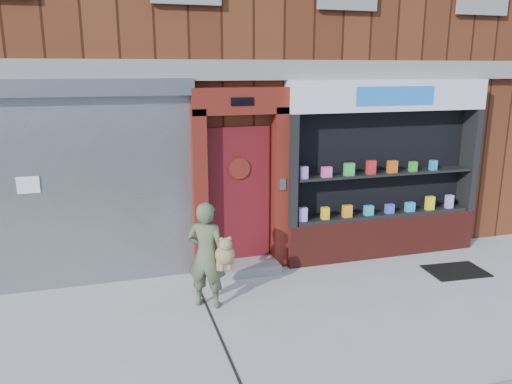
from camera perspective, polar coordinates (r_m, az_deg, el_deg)
name	(u,v)px	position (r m, az deg, el deg)	size (l,w,h in m)	color
ground	(332,314)	(6.89, 8.64, -13.65)	(80.00, 80.00, 0.00)	#9E9E99
building	(225,31)	(11.83, -3.60, 17.92)	(12.00, 8.16, 8.00)	#4E2212
shutter_bay	(88,173)	(7.57, -18.65, 2.12)	(3.10, 0.30, 3.04)	gray
red_door_bay	(240,181)	(7.80, -1.79, 1.22)	(1.52, 0.58, 2.90)	#611810
pharmacy_bay	(383,178)	(8.74, 14.33, 1.61)	(3.50, 0.41, 3.00)	maroon
woman	(208,255)	(6.78, -5.50, -7.16)	(0.68, 0.58, 1.47)	#525E3E
doormat	(456,271)	(8.73, 21.87, -8.37)	(0.91, 0.64, 0.02)	black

